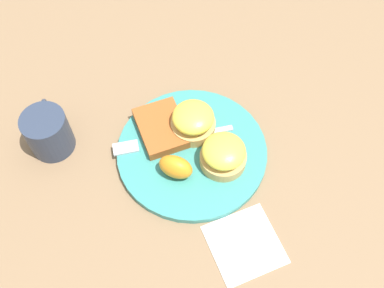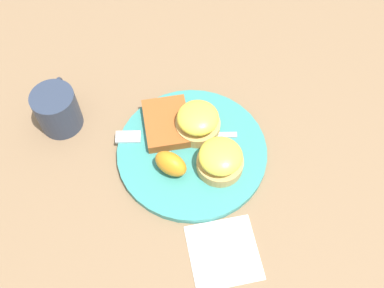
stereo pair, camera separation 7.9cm
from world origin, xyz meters
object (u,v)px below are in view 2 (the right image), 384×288
(cup, at_px, (57,109))
(sandwich_benedict_right, at_px, (198,122))
(orange_wedge, at_px, (171,164))
(sandwich_benedict_left, at_px, (220,160))
(fork, at_px, (168,136))
(hashbrown_patty, at_px, (167,123))

(cup, bearing_deg, sandwich_benedict_right, -97.18)
(sandwich_benedict_right, height_order, orange_wedge, sandwich_benedict_right)
(sandwich_benedict_right, relative_size, orange_wedge, 1.36)
(sandwich_benedict_left, relative_size, fork, 0.37)
(orange_wedge, xyz_separation_m, fork, (0.07, 0.01, -0.02))
(orange_wedge, relative_size, fork, 0.27)
(sandwich_benedict_right, xyz_separation_m, hashbrown_patty, (0.01, 0.06, -0.02))
(sandwich_benedict_right, distance_m, cup, 0.26)
(fork, bearing_deg, hashbrown_patty, 3.90)
(orange_wedge, bearing_deg, hashbrown_patty, 4.71)
(fork, bearing_deg, sandwich_benedict_right, -75.16)
(hashbrown_patty, xyz_separation_m, orange_wedge, (-0.09, -0.01, 0.01))
(sandwich_benedict_left, bearing_deg, orange_wedge, 92.39)
(sandwich_benedict_right, bearing_deg, orange_wedge, 149.26)
(sandwich_benedict_left, height_order, orange_wedge, sandwich_benedict_left)
(sandwich_benedict_left, xyz_separation_m, orange_wedge, (-0.00, 0.08, -0.00))
(cup, bearing_deg, sandwich_benedict_left, -110.88)
(hashbrown_patty, relative_size, orange_wedge, 1.77)
(sandwich_benedict_right, bearing_deg, sandwich_benedict_left, -155.66)
(fork, relative_size, cup, 2.07)
(sandwich_benedict_right, relative_size, hashbrown_patty, 0.77)
(sandwich_benedict_left, distance_m, sandwich_benedict_right, 0.09)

